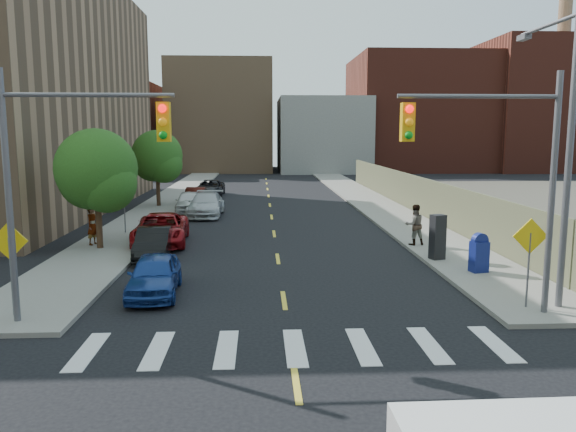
{
  "coord_description": "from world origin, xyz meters",
  "views": [
    {
      "loc": [
        -0.75,
        -9.34,
        5.31
      ],
      "look_at": [
        0.38,
        12.94,
        2.0
      ],
      "focal_mm": 35.0,
      "sensor_mm": 36.0,
      "label": 1
    }
  ],
  "objects": [
    {
      "name": "ground",
      "position": [
        0.0,
        0.0,
        0.0
      ],
      "size": [
        160.0,
        160.0,
        0.0
      ],
      "primitive_type": "plane",
      "color": "black",
      "rests_on": "ground"
    },
    {
      "name": "sidewalk_nw",
      "position": [
        -7.75,
        41.5,
        0.07
      ],
      "size": [
        3.5,
        73.0,
        0.15
      ],
      "primitive_type": "cube",
      "color": "gray",
      "rests_on": "ground"
    },
    {
      "name": "sidewalk_ne",
      "position": [
        7.75,
        41.5,
        0.07
      ],
      "size": [
        3.5,
        73.0,
        0.15
      ],
      "primitive_type": "cube",
      "color": "gray",
      "rests_on": "ground"
    },
    {
      "name": "fence_north",
      "position": [
        9.6,
        28.0,
        1.25
      ],
      "size": [
        0.12,
        44.0,
        2.5
      ],
      "primitive_type": "cube",
      "color": "#6C6D4C",
      "rests_on": "ground"
    },
    {
      "name": "bg_bldg_west",
      "position": [
        -22.0,
        70.0,
        6.0
      ],
      "size": [
        14.0,
        18.0,
        12.0
      ],
      "primitive_type": "cube",
      "color": "#592319",
      "rests_on": "ground"
    },
    {
      "name": "bg_bldg_midwest",
      "position": [
        -6.0,
        72.0,
        7.5
      ],
      "size": [
        14.0,
        16.0,
        15.0
      ],
      "primitive_type": "cube",
      "color": "#8C6B4C",
      "rests_on": "ground"
    },
    {
      "name": "bg_bldg_center",
      "position": [
        8.0,
        70.0,
        5.0
      ],
      "size": [
        12.0,
        16.0,
        10.0
      ],
      "primitive_type": "cube",
      "color": "gray",
      "rests_on": "ground"
    },
    {
      "name": "bg_bldg_east",
      "position": [
        22.0,
        72.0,
        8.0
      ],
      "size": [
        18.0,
        18.0,
        16.0
      ],
      "primitive_type": "cube",
      "color": "#592319",
      "rests_on": "ground"
    },
    {
      "name": "bg_bldg_fareast",
      "position": [
        38.0,
        70.0,
        9.0
      ],
      "size": [
        14.0,
        16.0,
        18.0
      ],
      "primitive_type": "cube",
      "color": "#592319",
      "rests_on": "ground"
    },
    {
      "name": "smokestack",
      "position": [
        42.0,
        70.0,
        14.0
      ],
      "size": [
        1.8,
        1.8,
        28.0
      ],
      "primitive_type": "cylinder",
      "color": "#8C6B4C",
      "rests_on": "ground"
    },
    {
      "name": "signal_nw",
      "position": [
        -5.98,
        6.0,
        4.53
      ],
      "size": [
        4.59,
        0.3,
        7.0
      ],
      "color": "#59595E",
      "rests_on": "ground"
    },
    {
      "name": "signal_ne",
      "position": [
        5.98,
        6.0,
        4.53
      ],
      "size": [
        4.59,
        0.3,
        7.0
      ],
      "color": "#59595E",
      "rests_on": "ground"
    },
    {
      "name": "streetlight_ne",
      "position": [
        8.2,
        6.9,
        5.22
      ],
      "size": [
        0.25,
        3.7,
        9.0
      ],
      "color": "#59595E",
      "rests_on": "ground"
    },
    {
      "name": "warn_sign_nw",
      "position": [
        -7.8,
        6.5,
        1.99
      ],
      "size": [
        1.06,
        0.06,
        2.83
      ],
      "color": "#59595E",
      "rests_on": "ground"
    },
    {
      "name": "warn_sign_ne",
      "position": [
        7.2,
        6.5,
        1.99
      ],
      "size": [
        1.06,
        0.06,
        2.83
      ],
      "color": "#59595E",
      "rests_on": "ground"
    },
    {
      "name": "warn_sign_midwest",
      "position": [
        -7.8,
        20.0,
        1.99
      ],
      "size": [
        1.06,
        0.06,
        2.83
      ],
      "color": "#59595E",
      "rests_on": "ground"
    },
    {
      "name": "tree_west_near",
      "position": [
        -8.0,
        16.05,
        3.48
      ],
      "size": [
        3.66,
        3.64,
        5.52
      ],
      "color": "#332114",
      "rests_on": "ground"
    },
    {
      "name": "tree_west_far",
      "position": [
        -8.0,
        31.05,
        3.48
      ],
      "size": [
        3.66,
        3.64,
        5.52
      ],
      "color": "#332114",
      "rests_on": "ground"
    },
    {
      "name": "parked_car_blue",
      "position": [
        -4.25,
        8.87,
        0.67
      ],
      "size": [
        1.78,
        4.0,
        1.34
      ],
      "primitive_type": "imported",
      "rotation": [
        0.0,
        0.0,
        0.05
      ],
      "color": "navy",
      "rests_on": "ground"
    },
    {
      "name": "parked_car_black",
      "position": [
        -5.29,
        14.44,
        0.64
      ],
      "size": [
        1.62,
        4.0,
        1.29
      ],
      "primitive_type": "imported",
      "rotation": [
        0.0,
        0.0,
        0.07
      ],
      "color": "black",
      "rests_on": "ground"
    },
    {
      "name": "parked_car_red",
      "position": [
        -5.5,
        17.46,
        0.73
      ],
      "size": [
        2.81,
        5.44,
        1.47
      ],
      "primitive_type": "imported",
      "rotation": [
        0.0,
        0.0,
        0.07
      ],
      "color": "maroon",
      "rests_on": "ground"
    },
    {
      "name": "parked_car_silver",
      "position": [
        -4.2,
        26.65,
        0.75
      ],
      "size": [
        2.23,
        5.21,
        1.5
      ],
      "primitive_type": "imported",
      "rotation": [
        0.0,
        0.0,
        -0.03
      ],
      "color": "#B2B6BA",
      "rests_on": "ground"
    },
    {
      "name": "parked_car_white",
      "position": [
        -5.5,
        28.36,
        0.72
      ],
      "size": [
        1.99,
        4.36,
        1.45
      ],
      "primitive_type": "imported",
      "rotation": [
        0.0,
        0.0,
        0.07
      ],
      "color": "silver",
      "rests_on": "ground"
    },
    {
      "name": "parked_car_maroon",
      "position": [
        -5.5,
        32.16,
        0.65
      ],
      "size": [
        1.51,
        4.01,
        1.31
      ],
      "primitive_type": "imported",
      "rotation": [
        0.0,
        0.0,
        -0.03
      ],
      "color": "#45130D",
      "rests_on": "ground"
    },
    {
      "name": "parked_car_grey",
      "position": [
        -4.96,
        38.56,
        0.67
      ],
      "size": [
        2.31,
        4.86,
        1.34
      ],
      "primitive_type": "imported",
      "rotation": [
        0.0,
        0.0,
        -0.02
      ],
      "color": "black",
      "rests_on": "ground"
    },
    {
      "name": "mailbox",
      "position": [
        7.43,
        10.78,
        0.87
      ],
      "size": [
        0.69,
        0.58,
        1.48
      ],
      "rotation": [
        0.0,
        0.0,
        0.21
      ],
      "color": "navy",
      "rests_on": "sidewalk_ne"
    },
    {
      "name": "payphone",
      "position": [
        6.55,
        12.99,
        1.07
      ],
      "size": [
        0.66,
        0.59,
        1.85
      ],
      "primitive_type": "cube",
      "rotation": [
        0.0,
        0.0,
        0.3
      ],
      "color": "black",
      "rests_on": "sidewalk_ne"
    },
    {
      "name": "pedestrian_west",
      "position": [
        -8.52,
        16.77,
        1.05
      ],
      "size": [
        0.64,
        0.77,
        1.8
      ],
      "primitive_type": "imported",
      "rotation": [
        0.0,
        0.0,
        1.21
      ],
      "color": "gray",
      "rests_on": "sidewalk_nw"
    },
    {
      "name": "pedestrian_east",
      "position": [
        6.42,
        15.96,
        1.1
      ],
      "size": [
        1.01,
        0.84,
        1.89
      ],
      "primitive_type": "imported",
      "rotation": [
        0.0,
        0.0,
        3.29
      ],
      "color": "gray",
      "rests_on": "sidewalk_ne"
    }
  ]
}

